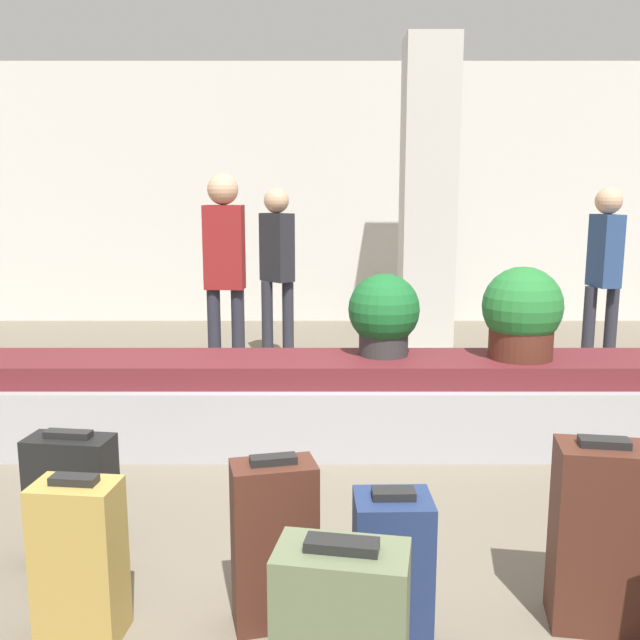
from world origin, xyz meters
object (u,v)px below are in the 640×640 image
Objects in this scene: traveler_0 at (604,264)px; traveler_2 at (277,260)px; suitcase_0 at (274,543)px; traveler_1 at (225,261)px; potted_plant_1 at (384,314)px; suitcase_1 at (392,574)px; suitcase_3 at (597,536)px; pillar at (428,196)px; potted_plant_0 at (522,314)px; suitcase_6 at (79,560)px; suitcase_2 at (73,502)px.

traveler_2 is (-2.95, 0.41, -0.00)m from traveler_0.
suitcase_0 is 3.43m from traveler_1.
traveler_0 reaches higher than potted_plant_1.
suitcase_1 is 1.15× the size of potted_plant_1.
traveler_0 reaches higher than suitcase_3.
pillar reaches higher than potted_plant_0.
traveler_2 reaches higher than suitcase_0.
traveler_2 reaches higher than suitcase_3.
suitcase_0 is at bearing 13.32° from suitcase_6.
traveler_2 is at bearing 127.61° from potted_plant_0.
suitcase_2 is (-0.92, 0.42, -0.02)m from suitcase_0.
suitcase_0 is 0.41× the size of traveler_0.
potted_plant_0 is at bearing -86.64° from pillar.
traveler_0 is (2.28, 3.97, 0.71)m from suitcase_1.
pillar is 3.13m from potted_plant_0.
pillar is 5.90× the size of potted_plant_1.
potted_plant_0 is at bearing -4.20° from traveler_2.
pillar reaches higher than traveler_2.
pillar is at bearing 76.02° from traveler_2.
pillar reaches higher than suitcase_1.
potted_plant_1 is 1.73m from traveler_1.
traveler_0 is 0.94× the size of traveler_1.
traveler_0 is (1.24, 1.82, 0.13)m from potted_plant_0.
suitcase_0 is 4.73m from traveler_0.
pillar is 3.12m from potted_plant_1.
potted_plant_0 reaches higher than suitcase_1.
potted_plant_0 reaches higher than potted_plant_1.
suitcase_6 is at bearing -136.79° from potted_plant_0.
suitcase_3 is at bearing -72.90° from potted_plant_1.
traveler_1 reaches higher than traveler_0.
suitcase_0 is 1.10× the size of suitcase_1.
potted_plant_1 is at bearing 64.97° from suitcase_6.
suitcase_2 is 0.38× the size of traveler_0.
potted_plant_0 is (1.04, 2.15, 0.58)m from suitcase_1.
traveler_0 is at bearing 55.80° from potted_plant_0.
suitcase_3 reaches higher than suitcase_1.
traveler_2 is (-0.83, 2.14, 0.15)m from potted_plant_1.
traveler_0 is at bearing 12.58° from traveler_1.
traveler_1 reaches higher than potted_plant_0.
traveler_2 is at bearing -152.17° from pillar.
pillar reaches higher than potted_plant_1.
suitcase_2 is at bearing 177.78° from suitcase_3.
suitcase_2 is at bearing -92.43° from traveler_1.
pillar is 1.96m from traveler_0.
traveler_1 is 1.00m from traveler_2.
suitcase_1 is 0.37× the size of traveler_2.
potted_plant_0 is 2.47m from traveler_1.
traveler_0 reaches higher than traveler_2.
traveler_2 is (-1.47, 4.22, 0.64)m from suitcase_3.
suitcase_3 is 2.07m from potted_plant_0.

